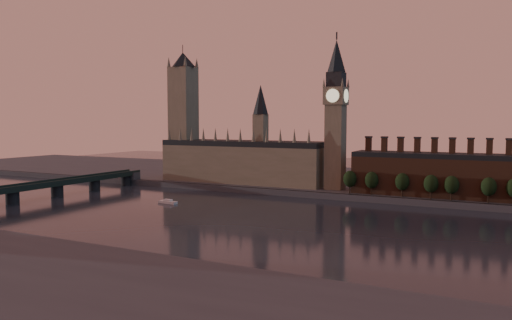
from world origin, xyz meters
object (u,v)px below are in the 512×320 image
at_px(victoria_tower, 183,111).
at_px(river_boat, 168,202).
at_px(big_ben, 336,113).
at_px(westminster_bridge, 32,189).

bearing_deg(victoria_tower, river_boat, -60.55).
bearing_deg(big_ben, river_boat, -134.89).
xyz_separation_m(westminster_bridge, river_boat, (83.82, 31.21, -6.45)).
bearing_deg(victoria_tower, westminster_bridge, -106.56).
relative_size(victoria_tower, big_ben, 1.01).
relative_size(victoria_tower, river_boat, 8.22).
height_order(big_ben, westminster_bridge, big_ben).
distance_m(big_ben, westminster_bridge, 205.83).
xyz_separation_m(victoria_tower, big_ben, (130.00, -5.00, -2.26)).
distance_m(big_ben, river_boat, 127.86).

